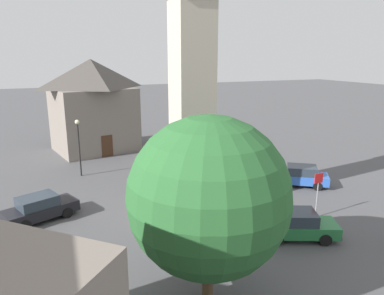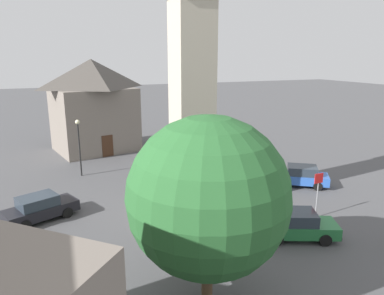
% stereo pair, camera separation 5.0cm
% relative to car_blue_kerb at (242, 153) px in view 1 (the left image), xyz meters
% --- Properties ---
extents(ground_plane, '(200.00, 200.00, 0.00)m').
position_rel_car_blue_kerb_xyz_m(ground_plane, '(-8.24, -7.78, -0.76)').
color(ground_plane, '#4C4C4F').
extents(car_blue_kerb, '(4.18, 1.91, 1.53)m').
position_rel_car_blue_kerb_xyz_m(car_blue_kerb, '(0.00, 0.00, 0.00)').
color(car_blue_kerb, '#236B38').
rests_on(car_blue_kerb, ground).
extents(car_silver_kerb, '(4.46, 3.22, 1.53)m').
position_rel_car_blue_kerb_xyz_m(car_silver_kerb, '(-4.69, -13.80, 0.00)').
color(car_silver_kerb, '#236B38').
rests_on(car_silver_kerb, ground).
extents(car_red_corner, '(4.46, 3.03, 1.53)m').
position_rel_car_blue_kerb_xyz_m(car_red_corner, '(-5.16, -1.62, 0.00)').
color(car_red_corner, silver).
rests_on(car_red_corner, ground).
extents(car_white_side, '(4.46, 3.09, 1.53)m').
position_rel_car_blue_kerb_xyz_m(car_white_side, '(-17.31, -6.18, 0.00)').
color(car_white_side, black).
rests_on(car_white_side, ground).
extents(car_black_far, '(4.35, 3.74, 1.53)m').
position_rel_car_blue_kerb_xyz_m(car_black_far, '(0.72, -7.38, 0.00)').
color(car_black_far, '#2D5BB7').
rests_on(car_black_far, ground).
extents(tree, '(6.16, 6.16, 7.47)m').
position_rel_car_blue_kerb_xyz_m(tree, '(-11.19, -16.43, 3.62)').
color(tree, brown).
rests_on(tree, ground).
extents(building_terrace_right, '(9.02, 8.09, 9.20)m').
position_rel_car_blue_kerb_xyz_m(building_terrace_right, '(-11.89, 9.36, 3.93)').
color(building_terrace_right, slate).
rests_on(building_terrace_right, ground).
extents(lamp_post, '(0.36, 0.36, 4.62)m').
position_rel_car_blue_kerb_xyz_m(lamp_post, '(-14.23, 1.29, 2.37)').
color(lamp_post, black).
rests_on(lamp_post, ground).
extents(road_sign, '(0.60, 0.07, 2.80)m').
position_rel_car_blue_kerb_xyz_m(road_sign, '(-2.00, -12.22, 1.14)').
color(road_sign, gray).
rests_on(road_sign, ground).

